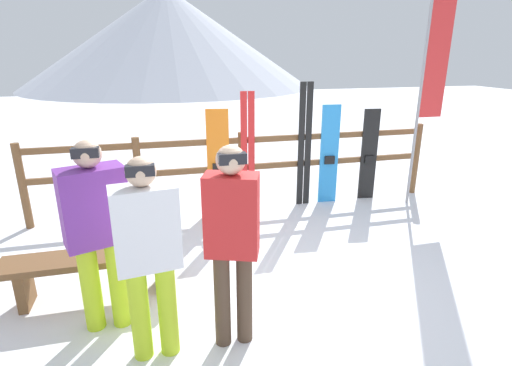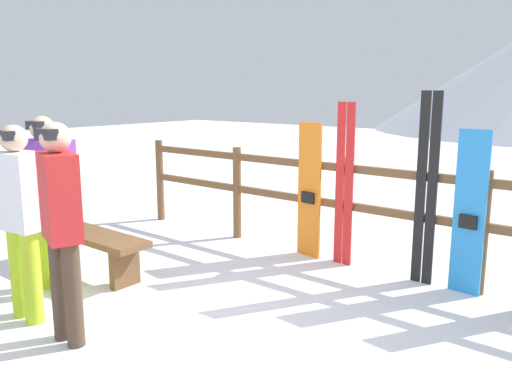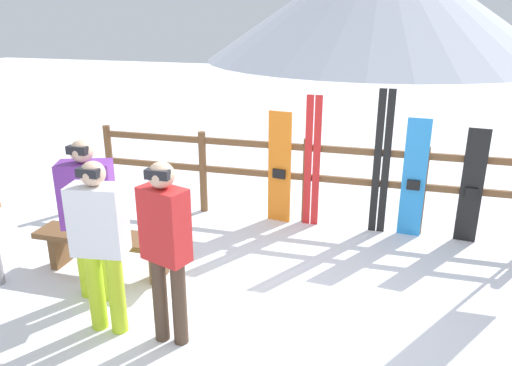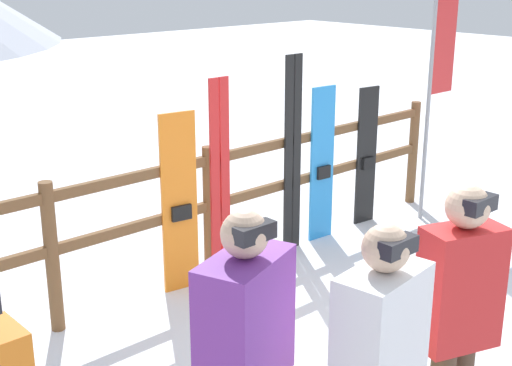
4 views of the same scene
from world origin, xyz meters
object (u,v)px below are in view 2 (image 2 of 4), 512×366
at_px(snowboard_orange, 309,191).
at_px(ski_pair_red, 344,185).
at_px(person_white, 20,211).
at_px(person_purple, 47,193).
at_px(snowboard_blue, 469,214).
at_px(person_red, 61,217).
at_px(bench, 87,241).
at_px(ski_pair_black, 426,190).

xyz_separation_m(snowboard_orange, ski_pair_red, (0.42, 0.00, 0.11)).
height_order(person_white, snowboard_orange, person_white).
xyz_separation_m(person_purple, person_white, (0.38, -0.44, -0.02)).
relative_size(person_white, snowboard_orange, 1.05).
bearing_deg(snowboard_blue, ski_pair_red, 179.84).
xyz_separation_m(person_red, snowboard_blue, (1.97, 2.70, -0.20)).
height_order(bench, person_white, person_white).
distance_m(bench, ski_pair_black, 3.30).
bearing_deg(person_white, ski_pair_black, 51.12).
distance_m(person_red, snowboard_blue, 3.34).
height_order(bench, snowboard_orange, snowboard_orange).
bearing_deg(bench, ski_pair_red, 43.82).
distance_m(person_red, snowboard_orange, 2.72).
distance_m(snowboard_orange, snowboard_blue, 1.65).
xyz_separation_m(person_white, ski_pair_black, (2.17, 2.69, 0.01)).
relative_size(person_red, ski_pair_black, 0.88).
bearing_deg(ski_pair_red, person_purple, -127.20).
bearing_deg(person_purple, person_red, -24.41).
distance_m(snowboard_orange, ski_pair_red, 0.43).
relative_size(person_purple, person_white, 1.02).
bearing_deg(ski_pair_red, person_white, -116.28).
xyz_separation_m(person_red, person_white, (-0.59, 0.01, -0.04)).
distance_m(bench, person_white, 1.19).
bearing_deg(person_red, ski_pair_red, 74.72).
height_order(person_white, snowboard_blue, person_white).
bearing_deg(person_white, ski_pair_red, 63.72).
relative_size(snowboard_orange, ski_pair_red, 0.87).
relative_size(bench, ski_pair_black, 0.87).
xyz_separation_m(snowboard_orange, ski_pair_black, (1.26, 0.00, 0.17)).
distance_m(bench, snowboard_blue, 3.60).
bearing_deg(person_red, snowboard_blue, 53.86).
height_order(person_purple, person_red, person_red).
bearing_deg(ski_pair_red, person_red, -105.28).
height_order(person_purple, ski_pair_black, ski_pair_black).
bearing_deg(snowboard_orange, person_white, -108.73).
distance_m(bench, snowboard_orange, 2.34).
bearing_deg(snowboard_orange, ski_pair_red, 0.47).
bearing_deg(bench, snowboard_orange, 50.97).
xyz_separation_m(person_red, ski_pair_black, (1.58, 2.70, -0.03)).
height_order(snowboard_orange, ski_pair_black, ski_pair_black).
bearing_deg(snowboard_blue, person_purple, -142.57).
bearing_deg(ski_pair_black, person_white, -128.88).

